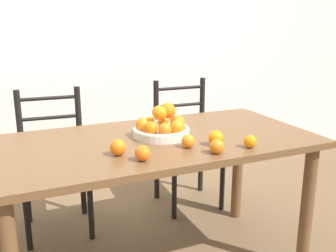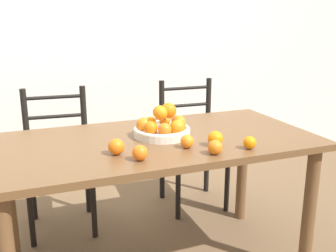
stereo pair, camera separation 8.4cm
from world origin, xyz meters
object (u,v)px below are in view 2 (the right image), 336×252
(fruit_bowl, at_px, (162,127))
(orange_loose_3, at_px, (140,153))
(orange_loose_4, at_px, (187,141))
(chair_left, at_px, (59,161))
(orange_loose_2, at_px, (215,139))
(orange_loose_0, at_px, (215,147))
(orange_loose_1, at_px, (116,147))
(chair_right, at_px, (192,145))
(orange_loose_5, at_px, (250,143))

(fruit_bowl, relative_size, orange_loose_3, 4.30)
(orange_loose_4, height_order, chair_left, chair_left)
(fruit_bowl, height_order, orange_loose_2, fruit_bowl)
(orange_loose_0, relative_size, orange_loose_2, 0.91)
(orange_loose_0, bearing_deg, orange_loose_2, 61.54)
(fruit_bowl, distance_m, orange_loose_1, 0.36)
(orange_loose_0, height_order, chair_left, chair_left)
(orange_loose_1, height_order, chair_left, chair_left)
(orange_loose_2, bearing_deg, chair_right, 71.75)
(fruit_bowl, bearing_deg, chair_right, 53.91)
(orange_loose_4, xyz_separation_m, chair_right, (0.44, 0.89, -0.34))
(orange_loose_1, xyz_separation_m, orange_loose_3, (0.08, -0.11, -0.00))
(orange_loose_5, height_order, chair_right, chair_right)
(orange_loose_2, height_order, orange_loose_4, orange_loose_2)
(orange_loose_4, bearing_deg, orange_loose_5, -23.89)
(orange_loose_0, bearing_deg, chair_right, 70.60)
(orange_loose_2, bearing_deg, fruit_bowl, 126.44)
(orange_loose_2, relative_size, orange_loose_4, 1.15)
(orange_loose_0, height_order, chair_right, chair_right)
(orange_loose_1, relative_size, orange_loose_4, 1.15)
(orange_loose_1, relative_size, orange_loose_5, 1.20)
(orange_loose_4, bearing_deg, orange_loose_0, -57.80)
(fruit_bowl, relative_size, orange_loose_2, 3.97)
(orange_loose_3, bearing_deg, orange_loose_5, -4.32)
(chair_left, bearing_deg, chair_right, 4.43)
(orange_loose_3, bearing_deg, orange_loose_4, 17.03)
(orange_loose_0, xyz_separation_m, orange_loose_3, (-0.34, 0.05, 0.00))
(orange_loose_4, height_order, chair_right, chair_right)
(orange_loose_2, bearing_deg, orange_loose_4, 170.82)
(orange_loose_5, bearing_deg, orange_loose_3, 175.68)
(orange_loose_4, height_order, orange_loose_5, orange_loose_4)
(orange_loose_4, bearing_deg, orange_loose_3, -162.97)
(fruit_bowl, distance_m, orange_loose_0, 0.38)
(orange_loose_0, xyz_separation_m, orange_loose_2, (0.06, 0.11, 0.00))
(orange_loose_0, xyz_separation_m, orange_loose_5, (0.19, 0.01, -0.00))
(fruit_bowl, relative_size, orange_loose_4, 4.59)
(orange_loose_1, height_order, orange_loose_2, same)
(orange_loose_2, height_order, orange_loose_5, orange_loose_2)
(fruit_bowl, relative_size, chair_left, 0.32)
(orange_loose_3, bearing_deg, orange_loose_1, 124.64)
(chair_right, bearing_deg, orange_loose_4, -113.94)
(orange_loose_2, relative_size, orange_loose_3, 1.08)
(orange_loose_0, distance_m, chair_left, 1.23)
(orange_loose_3, distance_m, chair_right, 1.25)
(orange_loose_4, distance_m, chair_right, 1.05)
(orange_loose_2, height_order, chair_left, chair_left)
(orange_loose_0, xyz_separation_m, chair_left, (-0.61, 1.02, -0.34))
(fruit_bowl, xyz_separation_m, orange_loose_0, (0.12, -0.36, -0.02))
(orange_loose_4, xyz_separation_m, orange_loose_5, (0.27, -0.12, -0.00))
(orange_loose_0, distance_m, orange_loose_3, 0.35)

